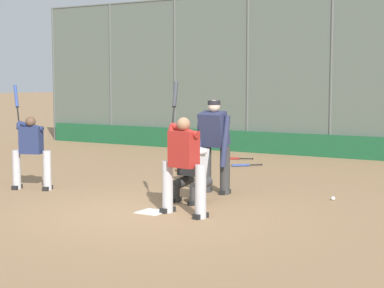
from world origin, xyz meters
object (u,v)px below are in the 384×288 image
Objects in this scene: spare_bat_by_padding at (232,158)px; baseball_loose at (333,198)px; batter_on_deck at (31,150)px; catcher_behind_plate at (191,167)px; spare_bat_near_backstop at (243,165)px; batter_at_plate at (183,162)px; umpire_home at (214,143)px.

spare_bat_by_padding is 6.19m from baseball_loose.
batter_on_deck reaches higher than baseball_loose.
catcher_behind_plate reaches higher than spare_bat_near_backstop.
umpire_home is (0.54, -2.01, 0.11)m from batter_at_plate.
catcher_behind_plate is at bearing -54.83° from batter_at_plate.
batter_at_plate is 1.16m from catcher_behind_plate.
batter_on_deck is 27.93× the size of baseball_loose.
baseball_loose is at bearing -113.72° from batter_at_plate.
baseball_loose is (-3.43, 3.31, 0.00)m from spare_bat_near_backstop.
spare_bat_near_backstop is (-2.09, -5.22, -0.76)m from batter_on_deck.
batter_at_plate reaches higher than batter_on_deck.
umpire_home is (0.06, -0.98, 0.33)m from catcher_behind_plate.
baseball_loose is (-2.14, -1.44, -0.60)m from catcher_behind_plate.
spare_bat_near_backstop is at bearing 106.67° from spare_bat_by_padding.
spare_bat_near_backstop is 1.44m from spare_bat_by_padding.
catcher_behind_plate reaches higher than spare_bat_by_padding.
batter_at_plate is 1.04× the size of batter_on_deck.
umpire_home is 4.07m from spare_bat_near_backstop.
batter_at_plate is 2.51× the size of spare_bat_by_padding.
umpire_home is 5.42m from spare_bat_by_padding.
umpire_home is 2.09× the size of spare_bat_by_padding.
spare_bat_by_padding is (2.18, -5.88, -0.60)m from catcher_behind_plate.
batter_on_deck reaches higher than spare_bat_near_backstop.
batter_on_deck reaches higher than umpire_home.
batter_on_deck is at bearing 19.17° from baseball_loose.
catcher_behind_plate reaches higher than baseball_loose.
spare_bat_near_backstop is at bearing -68.58° from umpire_home.
batter_at_plate is 1.75× the size of catcher_behind_plate.
spare_bat_near_backstop is 4.76m from baseball_loose.
umpire_home reaches higher than spare_bat_by_padding.
batter_at_plate is 1.20× the size of umpire_home.
batter_on_deck is at bearing 58.04° from spare_bat_by_padding.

